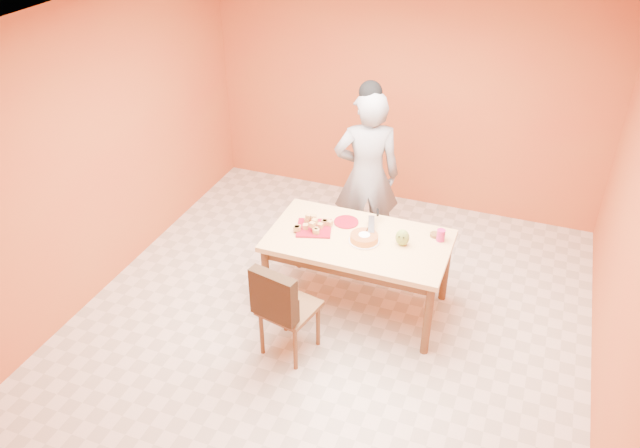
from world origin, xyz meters
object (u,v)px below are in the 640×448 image
at_px(magenta_glass, 441,235).
at_px(checker_tin, 435,235).
at_px(sponge_cake, 364,238).
at_px(person, 367,176).
at_px(red_dinner_plate, 346,222).
at_px(dining_table, 358,247).
at_px(pastry_platter, 314,228).
at_px(egg_ornament, 402,237).
at_px(dining_chair, 288,307).

height_order(magenta_glass, checker_tin, magenta_glass).
bearing_deg(sponge_cake, magenta_glass, 22.15).
relative_size(person, sponge_cake, 7.31).
bearing_deg(red_dinner_plate, checker_tin, 4.62).
bearing_deg(checker_tin, dining_table, -156.27).
bearing_deg(dining_table, sponge_cake, -26.95).
height_order(pastry_platter, egg_ornament, egg_ornament).
relative_size(dining_table, magenta_glass, 14.80).
bearing_deg(dining_chair, person, 96.74).
xyz_separation_m(sponge_cake, egg_ornament, (0.32, 0.07, 0.04)).
relative_size(red_dinner_plate, checker_tin, 2.50).
xyz_separation_m(dining_table, checker_tin, (0.62, 0.27, 0.11)).
height_order(person, pastry_platter, person).
bearing_deg(dining_chair, dining_table, 77.50).
height_order(dining_chair, checker_tin, dining_chair).
bearing_deg(magenta_glass, dining_chair, -135.91).
xyz_separation_m(dining_chair, checker_tin, (0.98, 1.05, 0.29)).
height_order(dining_table, red_dinner_plate, red_dinner_plate).
relative_size(pastry_platter, sponge_cake, 1.25).
distance_m(dining_table, checker_tin, 0.69).
xyz_separation_m(person, magenta_glass, (0.88, -0.66, -0.09)).
relative_size(red_dinner_plate, sponge_cake, 0.92).
distance_m(dining_chair, magenta_glass, 1.48).
distance_m(dining_chair, checker_tin, 1.46).
xyz_separation_m(person, egg_ornament, (0.58, -0.84, -0.07)).
height_order(person, sponge_cake, person).
distance_m(dining_table, dining_chair, 0.87).
xyz_separation_m(egg_ornament, checker_tin, (0.24, 0.24, -0.06)).
bearing_deg(dining_table, egg_ornament, 5.62).
bearing_deg(magenta_glass, red_dinner_plate, -178.98).
height_order(pastry_platter, checker_tin, checker_tin).
xyz_separation_m(red_dinner_plate, egg_ornament, (0.57, -0.17, 0.07)).
bearing_deg(pastry_platter, person, 75.82).
relative_size(person, magenta_glass, 16.71).
distance_m(egg_ornament, checker_tin, 0.34).
bearing_deg(person, sponge_cake, 84.40).
bearing_deg(egg_ornament, sponge_cake, -172.70).
bearing_deg(egg_ornament, person, 120.23).
relative_size(egg_ornament, checker_tin, 1.69).
bearing_deg(person, dining_chair, 63.27).
bearing_deg(egg_ornament, dining_chair, -136.44).
distance_m(pastry_platter, egg_ornament, 0.81).
bearing_deg(red_dinner_plate, person, 91.26).
bearing_deg(sponge_cake, person, 105.93).
bearing_deg(dining_table, red_dinner_plate, 131.99).
relative_size(dining_chair, person, 0.52).
height_order(dining_chair, pastry_platter, dining_chair).
bearing_deg(red_dinner_plate, pastry_platter, -139.13).
relative_size(person, checker_tin, 19.85).
relative_size(dining_chair, magenta_glass, 8.62).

